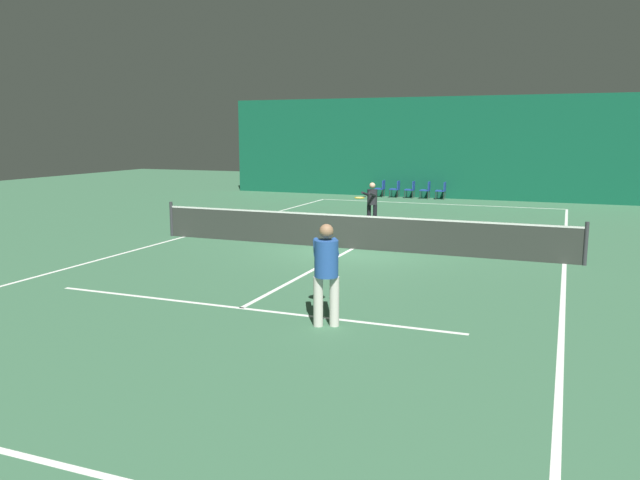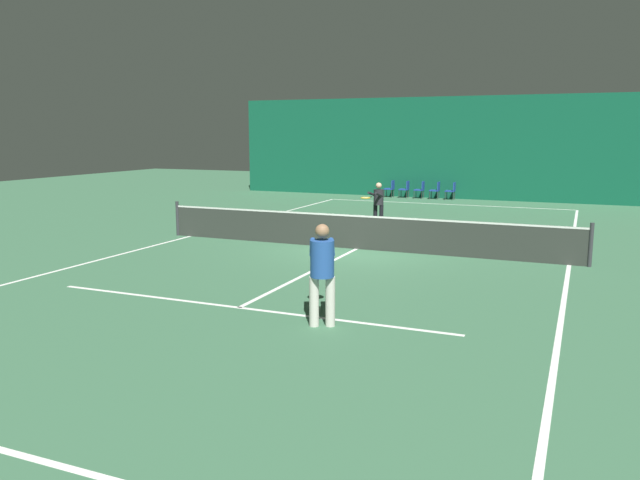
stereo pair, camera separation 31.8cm
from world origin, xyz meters
name	(u,v)px [view 2 (the right image)]	position (x,y,z in m)	size (l,w,h in m)	color
ground_plane	(356,249)	(0.00, 0.00, 0.00)	(60.00, 60.00, 0.00)	#386647
backdrop_curtain	(459,148)	(0.00, 14.51, 2.45)	(23.00, 0.12, 4.91)	#0F5138
court_line_baseline_far	(446,204)	(0.00, 11.90, 0.00)	(11.00, 0.10, 0.00)	white
court_line_service_far	(415,220)	(0.00, 6.40, 0.00)	(8.25, 0.10, 0.00)	white
court_line_service_near	(239,308)	(0.00, -6.40, 0.00)	(8.25, 0.10, 0.00)	white
court_line_sideline_left	(190,236)	(-5.50, 0.00, 0.00)	(0.10, 23.80, 0.00)	white
court_line_sideline_right	(569,265)	(5.50, 0.00, 0.00)	(0.10, 23.80, 0.00)	white
court_line_centre	(356,249)	(0.00, 0.00, 0.00)	(0.10, 12.80, 0.00)	white
tennis_net	(357,231)	(0.00, 0.00, 0.51)	(12.00, 0.10, 1.07)	#2D332D
player_near	(322,267)	(1.82, -6.78, 1.00)	(0.88, 1.40, 1.72)	beige
player_far	(378,201)	(-0.79, 4.37, 0.87)	(0.55, 1.31, 1.50)	black
courtside_chair_0	(391,188)	(-3.20, 13.96, 0.49)	(0.44, 0.44, 0.84)	#2D2D2D
courtside_chair_1	(405,188)	(-2.44, 13.96, 0.49)	(0.44, 0.44, 0.84)	#2D2D2D
courtside_chair_2	(421,189)	(-1.68, 13.96, 0.49)	(0.44, 0.44, 0.84)	#2D2D2D
courtside_chair_3	(436,189)	(-0.91, 13.96, 0.49)	(0.44, 0.44, 0.84)	#2D2D2D
courtside_chair_4	(452,190)	(-0.15, 13.96, 0.49)	(0.44, 0.44, 0.84)	#2D2D2D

